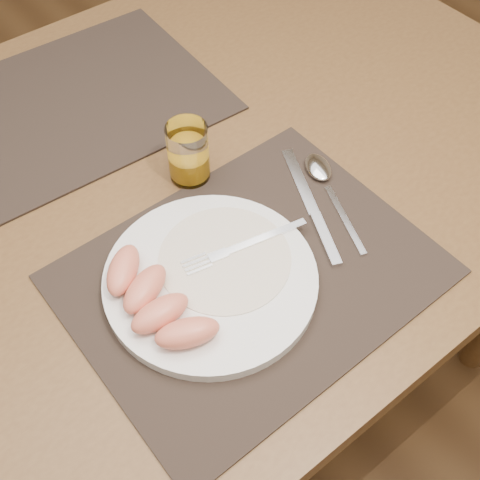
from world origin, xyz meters
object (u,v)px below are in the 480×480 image
Objects in this scene: table at (157,217)px; juice_glass at (188,155)px; placemat_near at (251,274)px; knife at (315,214)px; spoon at (322,175)px; placemat_far at (74,103)px; fork at (235,249)px; plate at (211,279)px.

juice_glass is at bearing -30.13° from table.
table is 3.11× the size of placemat_near.
spoon reaches higher than knife.
knife is (0.15, -0.42, 0.00)m from placemat_far.
fork reaches higher than knife.
placemat_far is at bearing 102.83° from juice_glass.
juice_glass reaches higher than placemat_near.
placemat_far is at bearing 85.69° from plate.
placemat_far is 1.67× the size of plate.
plate is 0.18m from knife.
fork is 1.95× the size of juice_glass.
fork reaches higher than plate.
spoon is 0.19m from juice_glass.
spoon is at bearing -61.24° from placemat_far.
spoon is (0.24, 0.05, -0.00)m from plate.
placemat_far is at bearing 109.48° from knife.
juice_glass is (-0.09, 0.17, 0.04)m from knife.
fork is 0.84× the size of knife.
knife is 1.11× the size of spoon.
knife is 0.07m from spoon.
fork is 0.19m from spoon.
spoon is at bearing 10.95° from fork.
placemat_near is 0.04m from fork.
plate reaches higher than table.
placemat_far is 0.44m from knife.
placemat_far is 0.42m from plate.
juice_glass is (0.05, -0.03, 0.13)m from table.
plate reaches higher than placemat_near.
placemat_near reaches higher than table.
fork is 0.16m from juice_glass.
knife is (0.13, -0.01, -0.02)m from fork.
fork reaches higher than placemat_far.
spoon reaches higher than table.
placemat_far is 2.41× the size of spoon.
placemat_far is at bearing 118.76° from spoon.
placemat_near is at bearing -89.61° from fork.
spoon is 2.09× the size of juice_glass.
table is 0.22m from fork.
placemat_near is 0.44m from placemat_far.
placemat_near is 1.00× the size of placemat_far.
table is at bearing 149.87° from juice_glass.
fork is 0.13m from knife.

